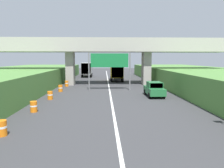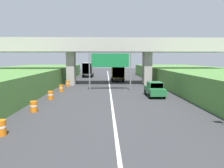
{
  "view_description": "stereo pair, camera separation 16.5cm",
  "coord_description": "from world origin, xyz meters",
  "px_view_note": "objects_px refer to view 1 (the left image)",
  "views": [
    {
      "loc": [
        -0.73,
        -0.44,
        4.38
      ],
      "look_at": [
        0.0,
        19.54,
        2.0
      ],
      "focal_mm": 33.97,
      "sensor_mm": 36.0,
      "label": 1
    },
    {
      "loc": [
        -0.57,
        -0.44,
        4.38
      ],
      "look_at": [
        0.0,
        19.54,
        2.0
      ],
      "focal_mm": 33.97,
      "sensor_mm": 36.0,
      "label": 2
    }
  ],
  "objects_px": {
    "overhead_highway_sign": "(110,63)",
    "truck_yellow": "(116,71)",
    "construction_barrel_2": "(34,107)",
    "construction_barrel_5": "(67,84)",
    "construction_barrel_1": "(2,128)",
    "car_green": "(154,89)",
    "truck_blue": "(87,69)",
    "construction_barrel_4": "(60,88)",
    "construction_barrel_3": "(50,95)"
  },
  "relations": [
    {
      "from": "overhead_highway_sign",
      "to": "truck_yellow",
      "type": "height_order",
      "value": "overhead_highway_sign"
    },
    {
      "from": "car_green",
      "to": "construction_barrel_1",
      "type": "distance_m",
      "value": 17.04
    },
    {
      "from": "overhead_highway_sign",
      "to": "truck_blue",
      "type": "relative_size",
      "value": 0.81
    },
    {
      "from": "truck_yellow",
      "to": "truck_blue",
      "type": "height_order",
      "value": "same"
    },
    {
      "from": "overhead_highway_sign",
      "to": "truck_yellow",
      "type": "bearing_deg",
      "value": 82.46
    },
    {
      "from": "car_green",
      "to": "truck_blue",
      "type": "bearing_deg",
      "value": 109.76
    },
    {
      "from": "truck_blue",
      "to": "construction_barrel_3",
      "type": "bearing_deg",
      "value": -93.25
    },
    {
      "from": "construction_barrel_3",
      "to": "construction_barrel_2",
      "type": "bearing_deg",
      "value": -89.67
    },
    {
      "from": "overhead_highway_sign",
      "to": "construction_barrel_2",
      "type": "height_order",
      "value": "overhead_highway_sign"
    },
    {
      "from": "construction_barrel_4",
      "to": "car_green",
      "type": "bearing_deg",
      "value": -18.88
    },
    {
      "from": "truck_blue",
      "to": "construction_barrel_4",
      "type": "xyz_separation_m",
      "value": [
        -1.68,
        -23.95,
        -1.47
      ]
    },
    {
      "from": "car_green",
      "to": "construction_barrel_2",
      "type": "relative_size",
      "value": 4.56
    },
    {
      "from": "truck_yellow",
      "to": "construction_barrel_1",
      "type": "height_order",
      "value": "truck_yellow"
    },
    {
      "from": "truck_yellow",
      "to": "construction_barrel_2",
      "type": "distance_m",
      "value": 26.3
    },
    {
      "from": "construction_barrel_3",
      "to": "truck_yellow",
      "type": "bearing_deg",
      "value": 66.85
    },
    {
      "from": "construction_barrel_5",
      "to": "construction_barrel_3",
      "type": "bearing_deg",
      "value": -89.32
    },
    {
      "from": "truck_yellow",
      "to": "construction_barrel_4",
      "type": "distance_m",
      "value": 16.34
    },
    {
      "from": "truck_blue",
      "to": "construction_barrel_2",
      "type": "bearing_deg",
      "value": -92.69
    },
    {
      "from": "construction_barrel_1",
      "to": "construction_barrel_4",
      "type": "relative_size",
      "value": 1.0
    },
    {
      "from": "overhead_highway_sign",
      "to": "construction_barrel_5",
      "type": "relative_size",
      "value": 6.53
    },
    {
      "from": "car_green",
      "to": "construction_barrel_3",
      "type": "relative_size",
      "value": 4.56
    },
    {
      "from": "construction_barrel_2",
      "to": "construction_barrel_5",
      "type": "distance_m",
      "value": 16.4
    },
    {
      "from": "overhead_highway_sign",
      "to": "construction_barrel_2",
      "type": "xyz_separation_m",
      "value": [
        -6.58,
        -12.01,
        -3.39
      ]
    },
    {
      "from": "construction_barrel_3",
      "to": "construction_barrel_5",
      "type": "relative_size",
      "value": 1.0
    },
    {
      "from": "car_green",
      "to": "construction_barrel_4",
      "type": "relative_size",
      "value": 4.56
    },
    {
      "from": "truck_blue",
      "to": "construction_barrel_1",
      "type": "bearing_deg",
      "value": -92.35
    },
    {
      "from": "construction_barrel_2",
      "to": "construction_barrel_5",
      "type": "bearing_deg",
      "value": 90.56
    },
    {
      "from": "truck_blue",
      "to": "construction_barrel_4",
      "type": "height_order",
      "value": "truck_blue"
    },
    {
      "from": "overhead_highway_sign",
      "to": "truck_yellow",
      "type": "distance_m",
      "value": 13.16
    },
    {
      "from": "truck_blue",
      "to": "construction_barrel_5",
      "type": "relative_size",
      "value": 8.11
    },
    {
      "from": "overhead_highway_sign",
      "to": "construction_barrel_4",
      "type": "relative_size",
      "value": 6.53
    },
    {
      "from": "construction_barrel_1",
      "to": "construction_barrel_4",
      "type": "distance_m",
      "value": 16.39
    },
    {
      "from": "construction_barrel_1",
      "to": "truck_yellow",
      "type": "bearing_deg",
      "value": 74.71
    },
    {
      "from": "construction_barrel_2",
      "to": "construction_barrel_4",
      "type": "xyz_separation_m",
      "value": [
        -0.04,
        10.93,
        0.0
      ]
    },
    {
      "from": "truck_yellow",
      "to": "construction_barrel_1",
      "type": "xyz_separation_m",
      "value": [
        -8.3,
        -30.38,
        -1.47
      ]
    },
    {
      "from": "car_green",
      "to": "construction_barrel_1",
      "type": "xyz_separation_m",
      "value": [
        -11.7,
        -12.39,
        -0.4
      ]
    },
    {
      "from": "truck_blue",
      "to": "construction_barrel_1",
      "type": "xyz_separation_m",
      "value": [
        -1.66,
        -40.35,
        -1.47
      ]
    },
    {
      "from": "truck_yellow",
      "to": "construction_barrel_5",
      "type": "bearing_deg",
      "value": -134.76
    },
    {
      "from": "overhead_highway_sign",
      "to": "car_green",
      "type": "distance_m",
      "value": 7.8
    },
    {
      "from": "truck_yellow",
      "to": "construction_barrel_4",
      "type": "xyz_separation_m",
      "value": [
        -8.32,
        -13.98,
        -1.47
      ]
    },
    {
      "from": "construction_barrel_1",
      "to": "car_green",
      "type": "bearing_deg",
      "value": 46.64
    },
    {
      "from": "overhead_highway_sign",
      "to": "truck_blue",
      "type": "bearing_deg",
      "value": 102.18
    },
    {
      "from": "truck_yellow",
      "to": "construction_barrel_5",
      "type": "relative_size",
      "value": 8.11
    },
    {
      "from": "truck_yellow",
      "to": "car_green",
      "type": "distance_m",
      "value": 18.34
    },
    {
      "from": "truck_yellow",
      "to": "construction_barrel_5",
      "type": "height_order",
      "value": "truck_yellow"
    },
    {
      "from": "construction_barrel_3",
      "to": "construction_barrel_5",
      "type": "bearing_deg",
      "value": 90.68
    },
    {
      "from": "construction_barrel_4",
      "to": "truck_blue",
      "type": "bearing_deg",
      "value": 86.0
    },
    {
      "from": "construction_barrel_5",
      "to": "construction_barrel_4",
      "type": "bearing_deg",
      "value": -88.69
    },
    {
      "from": "construction_barrel_1",
      "to": "construction_barrel_5",
      "type": "height_order",
      "value": "same"
    },
    {
      "from": "overhead_highway_sign",
      "to": "construction_barrel_1",
      "type": "bearing_deg",
      "value": -110.68
    }
  ]
}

